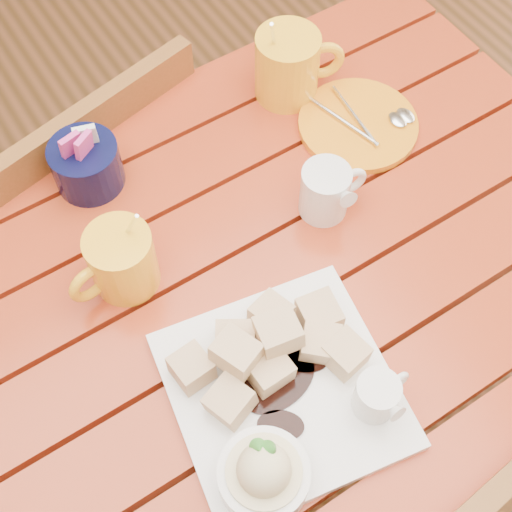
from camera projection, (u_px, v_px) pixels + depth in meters
ground at (243, 448)px, 1.61m from camera, size 5.00×5.00×0.00m
table at (236, 329)px, 1.06m from camera, size 1.20×0.79×0.75m
dessert_plate at (280, 401)px, 0.86m from camera, size 0.31×0.31×0.11m
coffee_mug_left at (120, 261)px, 0.94m from camera, size 0.13×0.09×0.15m
coffee_mug_right at (289, 65)px, 1.11m from camera, size 0.14×0.10×0.17m
cream_pitcher at (327, 190)px, 1.00m from camera, size 0.10×0.09×0.09m
sugar_caddy at (86, 164)px, 1.03m from camera, size 0.10×0.10×0.11m
orange_saucer at (359, 124)px, 1.11m from camera, size 0.19×0.19×0.02m
chair_far at (95, 202)px, 1.41m from camera, size 0.46×0.46×0.81m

